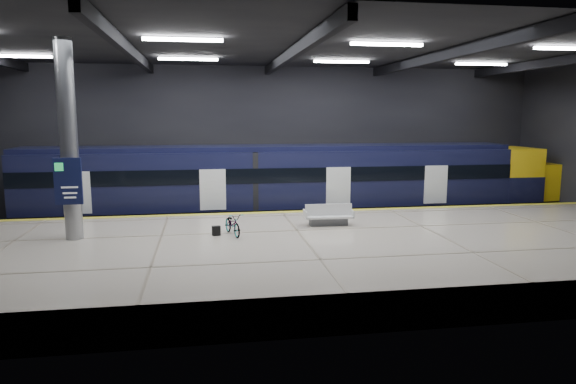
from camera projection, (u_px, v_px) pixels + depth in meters
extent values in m
plane|color=black|center=(292.00, 252.00, 20.57)|extent=(30.00, 30.00, 0.00)
cube|color=black|center=(267.00, 142.00, 27.79)|extent=(30.00, 0.10, 8.00)
cube|color=black|center=(350.00, 176.00, 12.17)|extent=(30.00, 0.10, 8.00)
cube|color=black|center=(293.00, 46.00, 19.38)|extent=(30.00, 16.00, 0.10)
cube|color=black|center=(129.00, 50.00, 18.46)|extent=(0.25, 16.00, 0.40)
cube|color=black|center=(293.00, 53.00, 19.42)|extent=(0.25, 16.00, 0.40)
cube|color=black|center=(441.00, 56.00, 20.38)|extent=(0.25, 16.00, 0.40)
cube|color=black|center=(576.00, 59.00, 21.34)|extent=(0.25, 16.00, 0.40)
cube|color=white|center=(183.00, 40.00, 16.81)|extent=(2.60, 0.18, 0.10)
cube|color=white|center=(387.00, 44.00, 17.93)|extent=(2.60, 0.18, 0.10)
cube|color=white|center=(567.00, 48.00, 19.05)|extent=(2.60, 0.18, 0.10)
cube|color=white|center=(19.00, 56.00, 21.55)|extent=(2.60, 0.18, 0.10)
cube|color=white|center=(188.00, 59.00, 22.67)|extent=(2.60, 0.18, 0.10)
cube|color=white|center=(342.00, 62.00, 23.78)|extent=(2.60, 0.18, 0.10)
cube|color=white|center=(481.00, 64.00, 24.90)|extent=(2.60, 0.18, 0.10)
cube|color=beige|center=(304.00, 255.00, 18.05)|extent=(30.00, 11.00, 1.10)
cube|color=gold|center=(282.00, 212.00, 23.09)|extent=(30.00, 0.40, 0.01)
cube|color=gray|center=(276.00, 225.00, 25.23)|extent=(30.00, 0.08, 0.16)
cube|color=gray|center=(272.00, 219.00, 26.63)|extent=(30.00, 0.08, 0.16)
cube|color=black|center=(273.00, 213.00, 25.85)|extent=(24.00, 2.58, 0.80)
cube|color=black|center=(273.00, 178.00, 25.59)|extent=(24.00, 2.80, 2.75)
cube|color=black|center=(273.00, 148.00, 25.37)|extent=(24.00, 2.30, 0.24)
cube|color=black|center=(277.00, 176.00, 24.17)|extent=(24.00, 0.04, 0.70)
cube|color=white|center=(338.00, 187.00, 24.74)|extent=(1.20, 0.05, 1.90)
cube|color=yellow|center=(511.00, 173.00, 27.66)|extent=(2.00, 2.80, 2.75)
ellipsoid|color=yellow|center=(554.00, 181.00, 28.15)|extent=(3.60, 2.52, 1.90)
cube|color=black|center=(517.00, 170.00, 27.69)|extent=(1.60, 2.38, 0.80)
cube|color=#595B60|center=(328.00, 222.00, 20.35)|extent=(1.51, 0.53, 0.28)
cube|color=silver|center=(328.00, 216.00, 20.32)|extent=(1.90, 0.87, 0.07)
cube|color=silver|center=(329.00, 210.00, 20.28)|extent=(1.87, 0.15, 0.47)
cube|color=silver|center=(305.00, 214.00, 20.19)|extent=(0.09, 0.80, 0.28)
cube|color=silver|center=(352.00, 213.00, 20.42)|extent=(0.09, 0.80, 0.28)
imported|color=#99999E|center=(233.00, 224.00, 18.66)|extent=(0.93, 1.64, 0.82)
cube|color=black|center=(216.00, 231.00, 18.60)|extent=(0.32, 0.22, 0.35)
cylinder|color=#9EA0A5|center=(69.00, 141.00, 17.64)|extent=(0.60, 0.60, 6.90)
cube|color=#10153B|center=(68.00, 181.00, 17.44)|extent=(0.90, 0.12, 1.60)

